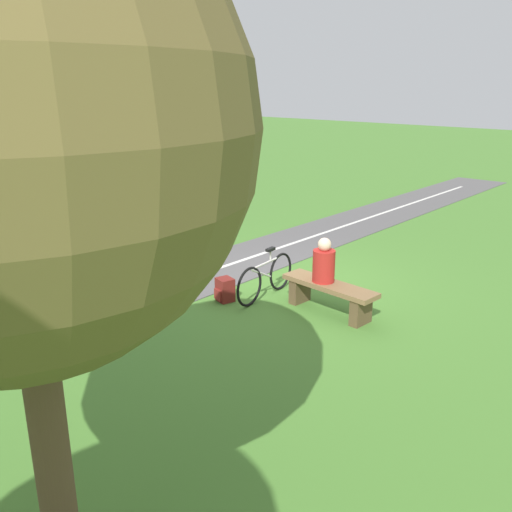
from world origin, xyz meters
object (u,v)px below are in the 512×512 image
at_px(person_seated, 324,263).
at_px(bicycle, 266,278).
at_px(tree_mid_field, 8,131).
at_px(backpack, 225,290).
at_px(bench, 329,293).

relative_size(person_seated, bicycle, 0.45).
bearing_deg(bicycle, tree_mid_field, 19.23).
distance_m(backpack, tree_mid_field, 6.32).
bearing_deg(bicycle, bench, 92.40).
distance_m(bench, bicycle, 1.22).
height_order(bench, bicycle, bicycle).
xyz_separation_m(bicycle, backpack, (0.38, 0.62, -0.16)).
height_order(bicycle, backpack, bicycle).
relative_size(bench, bicycle, 1.03).
relative_size(bench, backpack, 4.12).
bearing_deg(bench, person_seated, 0.00).
height_order(person_seated, bicycle, person_seated).
height_order(bicycle, tree_mid_field, tree_mid_field).
distance_m(bicycle, backpack, 0.74).
bearing_deg(backpack, tree_mid_field, 124.63).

